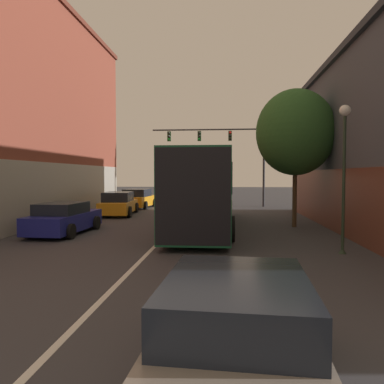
{
  "coord_description": "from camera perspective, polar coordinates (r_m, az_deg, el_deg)",
  "views": [
    {
      "loc": [
        2.52,
        0.21,
        2.56
      ],
      "look_at": [
        1.05,
        16.67,
        1.81
      ],
      "focal_mm": 35.0,
      "sensor_mm": 36.0,
      "label": 1
    }
  ],
  "objects": [
    {
      "name": "parked_car_left_far",
      "position": [
        24.41,
        -11.11,
        -1.8
      ],
      "size": [
        2.36,
        4.82,
        1.48
      ],
      "rotation": [
        0.0,
        0.0,
        1.66
      ],
      "color": "orange",
      "rests_on": "ground_plane"
    },
    {
      "name": "hatchback_foreground",
      "position": [
        4.62,
        6.73,
        -21.83
      ],
      "size": [
        2.29,
        4.53,
        1.35
      ],
      "rotation": [
        0.0,
        0.0,
        1.52
      ],
      "color": "slate",
      "rests_on": "ground_plane"
    },
    {
      "name": "parked_car_left_near",
      "position": [
        17.27,
        -18.93,
        -3.86
      ],
      "size": [
        2.15,
        4.4,
        1.37
      ],
      "rotation": [
        0.0,
        0.0,
        1.54
      ],
      "color": "navy",
      "rests_on": "ground_plane"
    },
    {
      "name": "parked_car_left_mid",
      "position": [
        29.46,
        -8.27,
        -1.05
      ],
      "size": [
        2.4,
        4.16,
        1.47
      ],
      "rotation": [
        0.0,
        0.0,
        1.49
      ],
      "color": "orange",
      "rests_on": "ground_plane"
    },
    {
      "name": "bus",
      "position": [
        18.32,
        1.67,
        0.76
      ],
      "size": [
        2.92,
        12.9,
        3.51
      ],
      "rotation": [
        0.0,
        0.0,
        1.58
      ],
      "color": "#145133",
      "rests_on": "ground_plane"
    },
    {
      "name": "street_tree_near",
      "position": [
        19.2,
        15.48,
        8.73
      ],
      "size": [
        3.83,
        3.45,
        6.75
      ],
      "color": "#4C3823",
      "rests_on": "ground_plane"
    },
    {
      "name": "traffic_signal_gantry",
      "position": [
        30.74,
        5.17,
        7.01
      ],
      "size": [
        9.18,
        0.36,
        6.56
      ],
      "color": "#333338",
      "rests_on": "ground_plane"
    },
    {
      "name": "street_lamp",
      "position": [
        13.04,
        22.17,
        4.56
      ],
      "size": [
        0.36,
        0.36,
        4.81
      ],
      "color": "#233323",
      "rests_on": "ground_plane"
    },
    {
      "name": "lane_center_line",
      "position": [
        17.6,
        -3.19,
        -5.75
      ],
      "size": [
        0.14,
        46.88,
        0.01
      ],
      "color": "silver",
      "rests_on": "ground_plane"
    }
  ]
}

